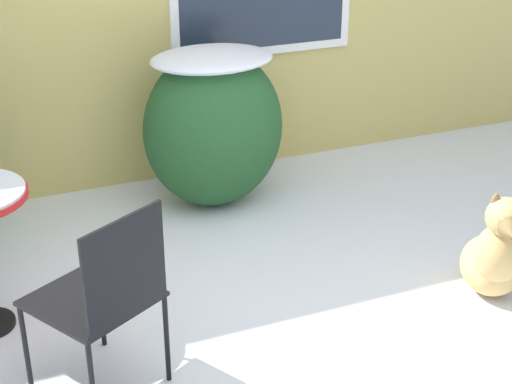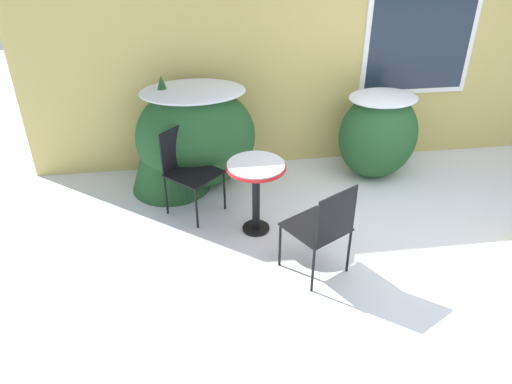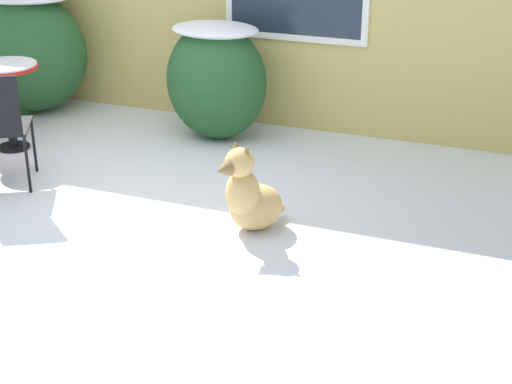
% 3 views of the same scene
% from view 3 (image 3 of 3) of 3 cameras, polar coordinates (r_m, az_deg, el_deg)
% --- Properties ---
extents(ground_plane, '(16.00, 16.00, 0.00)m').
position_cam_3_polar(ground_plane, '(6.05, -10.21, -0.77)').
color(ground_plane, white).
extents(shrub_left, '(1.36, 0.92, 1.23)m').
position_cam_3_polar(shrub_left, '(8.29, -16.57, 10.04)').
color(shrub_left, '#235128').
rests_on(shrub_left, ground_plane).
extents(shrub_middle, '(0.94, 0.71, 1.07)m').
position_cam_3_polar(shrub_middle, '(7.16, -2.92, 8.29)').
color(shrub_middle, '#235128').
rests_on(shrub_middle, ground_plane).
extents(patio_table, '(0.59, 0.59, 0.77)m').
position_cam_3_polar(patio_table, '(7.20, -17.77, 7.59)').
color(patio_table, black).
rests_on(patio_table, ground_plane).
extents(dog, '(0.48, 0.59, 0.66)m').
position_cam_3_polar(dog, '(5.44, -0.43, -0.40)').
color(dog, tan).
rests_on(dog, ground_plane).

